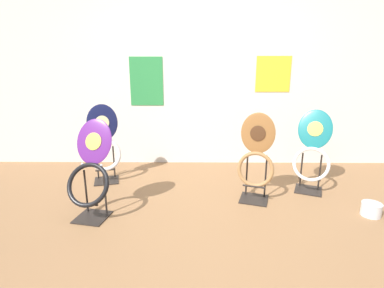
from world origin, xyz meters
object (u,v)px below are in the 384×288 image
at_px(toilet_seat_display_navy_moon, 104,147).
at_px(paint_can, 371,209).
at_px(toilet_seat_display_woodgrain, 256,158).
at_px(toilet_seat_display_purple_note, 91,173).
at_px(toilet_seat_display_teal_sax, 312,153).

distance_m(toilet_seat_display_navy_moon, paint_can, 2.86).
height_order(toilet_seat_display_woodgrain, paint_can, toilet_seat_display_woodgrain).
bearing_deg(toilet_seat_display_purple_note, toilet_seat_display_teal_sax, 15.76).
xyz_separation_m(toilet_seat_display_navy_moon, paint_can, (2.71, -0.82, -0.36)).
height_order(toilet_seat_display_navy_moon, toilet_seat_display_teal_sax, toilet_seat_display_navy_moon).
distance_m(toilet_seat_display_woodgrain, toilet_seat_display_navy_moon, 1.76).
relative_size(toilet_seat_display_navy_moon, paint_can, 5.09).
bearing_deg(toilet_seat_display_navy_moon, toilet_seat_display_woodgrain, -16.37).
relative_size(toilet_seat_display_purple_note, toilet_seat_display_teal_sax, 1.01).
height_order(toilet_seat_display_purple_note, toilet_seat_display_teal_sax, toilet_seat_display_purple_note).
xyz_separation_m(toilet_seat_display_navy_moon, toilet_seat_display_teal_sax, (2.35, -0.22, -0.00)).
relative_size(toilet_seat_display_teal_sax, paint_can, 4.89).
bearing_deg(toilet_seat_display_teal_sax, toilet_seat_display_navy_moon, 174.71).
bearing_deg(toilet_seat_display_woodgrain, toilet_seat_display_purple_note, -167.26).
bearing_deg(toilet_seat_display_purple_note, toilet_seat_display_woodgrain, 12.74).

